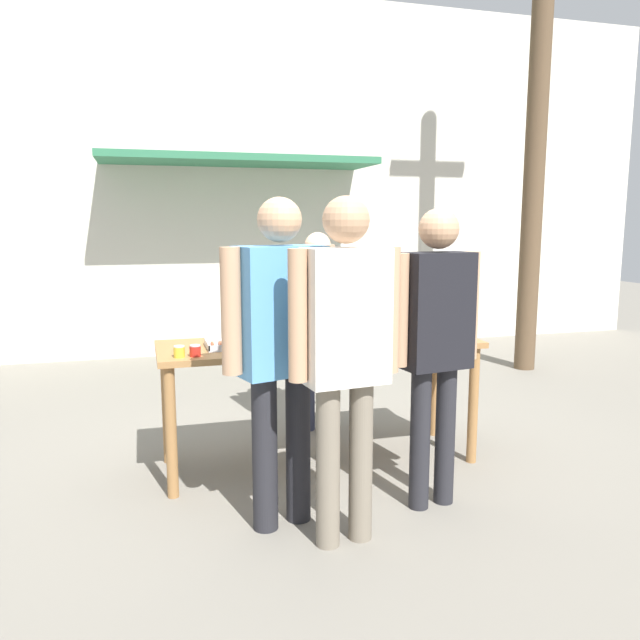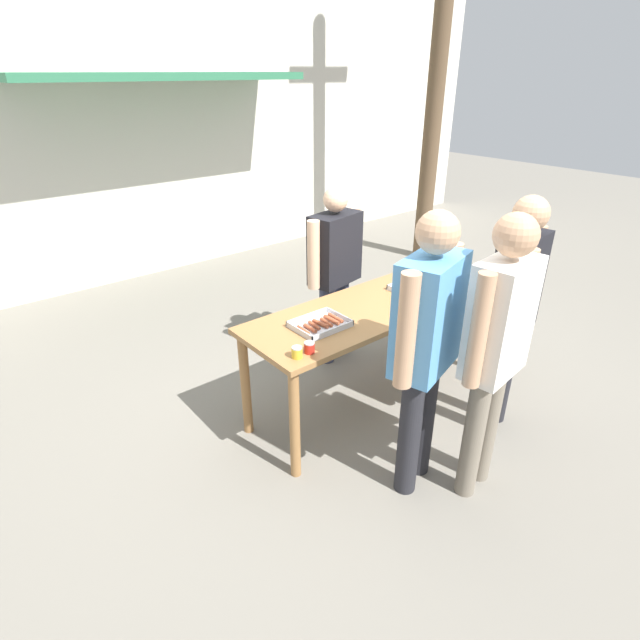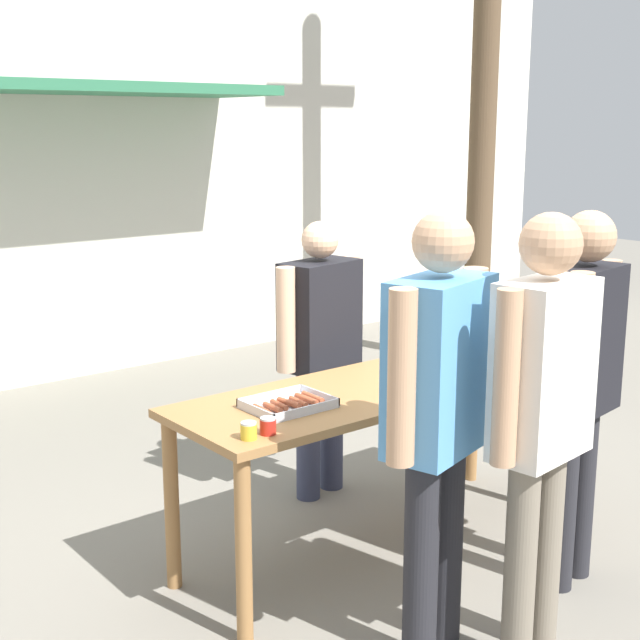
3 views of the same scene
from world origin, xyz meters
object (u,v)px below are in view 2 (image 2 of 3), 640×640
(food_tray_sausages, at_px, (321,324))
(beer_cup, at_px, (480,276))
(condiment_jar_ketchup, at_px, (309,347))
(person_server_behind_table, at_px, (335,263))
(person_customer_with_cup, at_px, (515,299))
(food_tray_buns, at_px, (419,287))
(person_customer_waiting_in_line, at_px, (497,339))
(condiment_jar_mustard, at_px, (297,352))
(person_customer_holding_hotdog, at_px, (426,337))
(utility_pole, at_px, (440,47))

(food_tray_sausages, distance_m, beer_cup, 1.56)
(condiment_jar_ketchup, bearing_deg, person_server_behind_table, 42.59)
(food_tray_sausages, distance_m, person_customer_with_cup, 1.34)
(beer_cup, bearing_deg, food_tray_buns, 156.74)
(food_tray_sausages, height_order, person_customer_waiting_in_line, person_customer_waiting_in_line)
(condiment_jar_ketchup, height_order, person_customer_waiting_in_line, person_customer_waiting_in_line)
(condiment_jar_mustard, distance_m, beer_cup, 1.93)
(person_server_behind_table, bearing_deg, beer_cup, -61.38)
(person_customer_holding_hotdog, bearing_deg, person_customer_with_cup, 163.75)
(utility_pole, bearing_deg, person_server_behind_table, -154.71)
(person_server_behind_table, distance_m, person_customer_holding_hotdog, 1.68)
(food_tray_buns, distance_m, condiment_jar_mustard, 1.43)
(food_tray_buns, height_order, person_customer_with_cup, person_customer_with_cup)
(person_server_behind_table, xyz_separation_m, utility_pole, (2.89, 1.36, 1.77))
(person_customer_holding_hotdog, bearing_deg, food_tray_sausages, -96.21)
(condiment_jar_ketchup, distance_m, person_customer_waiting_in_line, 1.11)
(condiment_jar_mustard, bearing_deg, person_server_behind_table, 40.07)
(condiment_jar_ketchup, xyz_separation_m, utility_pole, (3.94, 2.34, 1.81))
(beer_cup, xyz_separation_m, person_server_behind_table, (-0.77, 0.96, 0.02))
(beer_cup, height_order, person_server_behind_table, person_server_behind_table)
(food_tray_buns, bearing_deg, utility_pole, 38.72)
(food_tray_buns, relative_size, person_customer_holding_hotdog, 0.23)
(beer_cup, distance_m, person_customer_with_cup, 0.79)
(person_customer_holding_hotdog, bearing_deg, condiment_jar_mustard, -63.94)
(condiment_jar_ketchup, relative_size, person_customer_with_cup, 0.04)
(person_customer_waiting_in_line, relative_size, utility_pole, 0.35)
(condiment_jar_ketchup, distance_m, utility_pole, 4.93)
(beer_cup, xyz_separation_m, person_customer_holding_hotdog, (-1.42, -0.58, 0.15))
(condiment_jar_ketchup, distance_m, person_customer_with_cup, 1.46)
(person_customer_holding_hotdog, bearing_deg, beer_cup, -173.27)
(person_customer_waiting_in_line, distance_m, utility_pole, 4.84)
(beer_cup, height_order, person_customer_with_cup, person_customer_with_cup)
(beer_cup, bearing_deg, food_tray_sausages, 171.84)
(person_customer_waiting_in_line, xyz_separation_m, utility_pole, (3.26, 3.19, 1.62))
(food_tray_buns, height_order, person_customer_waiting_in_line, person_customer_waiting_in_line)
(utility_pole, bearing_deg, beer_cup, -132.24)
(food_tray_sausages, distance_m, person_customer_waiting_in_line, 1.18)
(person_customer_with_cup, height_order, person_customer_waiting_in_line, person_customer_waiting_in_line)
(person_server_behind_table, xyz_separation_m, person_customer_with_cup, (0.27, -1.56, 0.12))
(person_server_behind_table, bearing_deg, person_customer_holding_hotdog, -122.73)
(food_tray_buns, bearing_deg, condiment_jar_ketchup, -170.13)
(beer_cup, height_order, person_customer_holding_hotdog, person_customer_holding_hotdog)
(beer_cup, xyz_separation_m, utility_pole, (2.11, 2.33, 1.79))
(food_tray_sausages, bearing_deg, person_customer_waiting_in_line, -69.58)
(person_customer_holding_hotdog, distance_m, utility_pole, 4.86)
(beer_cup, relative_size, person_customer_holding_hotdog, 0.06)
(person_customer_with_cup, bearing_deg, beer_cup, -138.83)
(food_tray_buns, relative_size, person_customer_with_cup, 0.24)
(condiment_jar_mustard, xyz_separation_m, person_customer_waiting_in_line, (0.78, -0.86, 0.18))
(person_server_behind_table, height_order, person_customer_waiting_in_line, person_customer_waiting_in_line)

